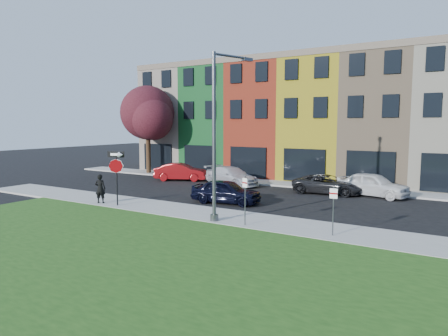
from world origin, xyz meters
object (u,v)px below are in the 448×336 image
Objects in this scene: man at (100,189)px; sedan_near at (226,191)px; street_lamp at (218,137)px; stop_sign at (116,167)px.

man is 7.41m from sedan_near.
street_lamp is at bearing 156.31° from man.
sedan_near is 5.83m from street_lamp.
stop_sign is 7.01m from street_lamp.
street_lamp reaches higher than sedan_near.
stop_sign is 6.55m from sedan_near.
sedan_near is 0.55× the size of street_lamp.
stop_sign is 0.39× the size of street_lamp.
sedan_near is (4.71, 4.26, -1.60)m from stop_sign.
stop_sign is 1.89m from man.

